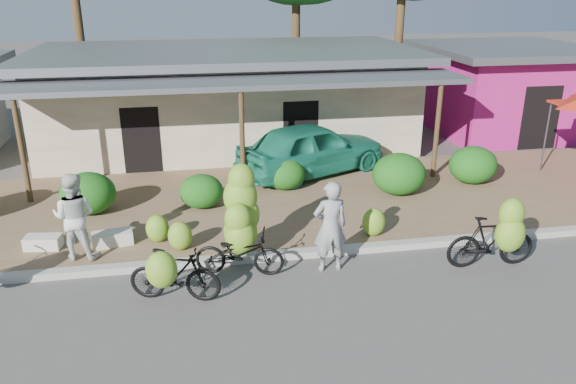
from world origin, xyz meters
name	(u,v)px	position (x,y,z in m)	size (l,w,h in m)	color
ground	(280,311)	(0.00, 0.00, 0.00)	(100.00, 100.00, 0.00)	#514E4B
sidewalk	(248,205)	(0.00, 5.00, 0.06)	(60.00, 6.00, 0.12)	#876648
curb	(264,257)	(0.00, 2.00, 0.07)	(60.00, 0.25, 0.15)	#A8A399
shop_main	(228,97)	(0.00, 10.93, 1.72)	(13.00, 8.50, 3.35)	beige
shop_pink	(504,88)	(10.50, 10.99, 1.67)	(6.00, 6.00, 3.25)	#C11D71
hedge_1	(88,193)	(-3.95, 5.01, 0.64)	(1.34, 1.21, 1.05)	#124F12
hedge_2	(201,191)	(-1.19, 4.90, 0.55)	(1.11, 1.00, 0.86)	#124F12
hedge_3	(285,174)	(1.11, 5.84, 0.56)	(1.13, 1.01, 0.88)	#124F12
hedge_4	(399,174)	(4.07, 4.92, 0.68)	(1.44, 1.30, 1.12)	#124F12
hedge_5	(473,165)	(6.45, 5.38, 0.65)	(1.36, 1.23, 1.06)	#124F12
bike_left	(173,274)	(-1.86, 0.64, 0.59)	(1.78, 1.33, 1.32)	black
bike_center	(240,230)	(-0.51, 1.77, 0.85)	(1.88, 1.36, 2.16)	black
bike_right	(495,238)	(4.53, 0.76, 0.71)	(1.88, 1.21, 1.74)	black
loose_banana_a	(157,228)	(-2.22, 3.05, 0.44)	(0.51, 0.43, 0.63)	#7CA729
loose_banana_b	(180,236)	(-1.73, 2.57, 0.44)	(0.52, 0.44, 0.65)	#7CA729
loose_banana_c	(374,222)	(2.57, 2.51, 0.45)	(0.53, 0.45, 0.66)	#7CA729
sack_near	(112,238)	(-3.20, 3.08, 0.27)	(0.85, 0.40, 0.30)	silver
sack_far	(43,242)	(-4.66, 3.17, 0.26)	(0.75, 0.38, 0.28)	silver
vendor	(330,227)	(1.25, 1.36, 0.96)	(0.70, 0.46, 1.91)	gray
bystander	(74,216)	(-3.82, 2.60, 1.05)	(0.90, 0.70, 1.85)	silver
teal_van	(312,148)	(2.13, 7.00, 0.90)	(1.84, 4.58, 1.56)	#1A785B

